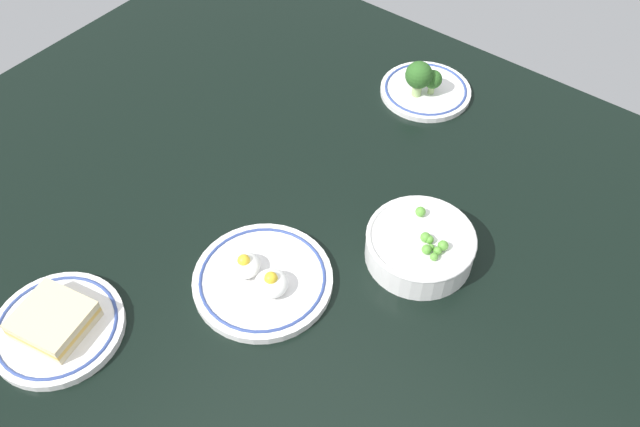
{
  "coord_description": "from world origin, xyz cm",
  "views": [
    {
      "loc": [
        41.87,
        -54.19,
        86.15
      ],
      "look_at": [
        0.0,
        0.0,
        6.0
      ],
      "focal_mm": 37.42,
      "sensor_mm": 36.0,
      "label": 1
    }
  ],
  "objects_px": {
    "plate_sandwich": "(56,325)",
    "plate_eggs": "(262,279)",
    "plate_broccoli": "(425,86)",
    "bowl_peas": "(420,245)"
  },
  "relations": [
    {
      "from": "plate_sandwich",
      "to": "plate_eggs",
      "type": "distance_m",
      "value": 0.29
    },
    {
      "from": "plate_broccoli",
      "to": "plate_eggs",
      "type": "xyz_separation_m",
      "value": [
        0.04,
        -0.52,
        -0.01
      ]
    },
    {
      "from": "plate_broccoli",
      "to": "plate_sandwich",
      "type": "xyz_separation_m",
      "value": [
        -0.13,
        -0.75,
        -0.01
      ]
    },
    {
      "from": "plate_sandwich",
      "to": "plate_eggs",
      "type": "relative_size",
      "value": 0.89
    },
    {
      "from": "plate_sandwich",
      "to": "plate_eggs",
      "type": "xyz_separation_m",
      "value": [
        0.17,
        0.24,
        -0.0
      ]
    },
    {
      "from": "bowl_peas",
      "to": "plate_eggs",
      "type": "relative_size",
      "value": 0.8
    },
    {
      "from": "plate_sandwich",
      "to": "plate_eggs",
      "type": "height_order",
      "value": "plate_eggs"
    },
    {
      "from": "plate_broccoli",
      "to": "bowl_peas",
      "type": "bearing_deg",
      "value": -59.25
    },
    {
      "from": "plate_broccoli",
      "to": "plate_sandwich",
      "type": "relative_size",
      "value": 0.93
    },
    {
      "from": "plate_eggs",
      "to": "plate_sandwich",
      "type": "bearing_deg",
      "value": -126.31
    }
  ]
}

